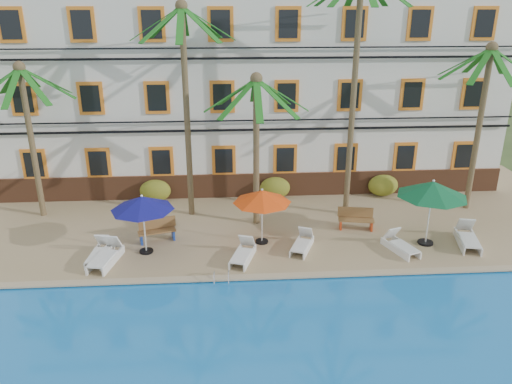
{
  "coord_description": "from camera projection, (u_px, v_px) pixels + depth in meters",
  "views": [
    {
      "loc": [
        -1.46,
        -16.26,
        9.45
      ],
      "look_at": [
        -0.19,
        3.0,
        2.0
      ],
      "focal_mm": 35.0,
      "sensor_mm": 36.0,
      "label": 1
    }
  ],
  "objects": [
    {
      "name": "shrub_right",
      "position": [
        383.0,
        185.0,
        24.88
      ],
      "size": [
        1.5,
        0.9,
        1.1
      ],
      "primitive_type": "ellipsoid",
      "color": "#2A5819",
      "rests_on": "pool_deck"
    },
    {
      "name": "lounger_f",
      "position": [
        468.0,
        238.0,
        19.97
      ],
      "size": [
        1.14,
        2.08,
        0.93
      ],
      "color": "white",
      "rests_on": "pool_deck"
    },
    {
      "name": "umbrella_blue",
      "position": [
        142.0,
        203.0,
        18.73
      ],
      "size": [
        2.41,
        2.41,
        2.41
      ],
      "color": "black",
      "rests_on": "pool_deck"
    },
    {
      "name": "shrub_left",
      "position": [
        155.0,
        191.0,
        24.18
      ],
      "size": [
        1.5,
        0.9,
        1.1
      ],
      "primitive_type": "ellipsoid",
      "color": "#2A5819",
      "rests_on": "pool_deck"
    },
    {
      "name": "bench_left",
      "position": [
        157.0,
        230.0,
        20.28
      ],
      "size": [
        1.57,
        0.87,
        0.93
      ],
      "color": "olive",
      "rests_on": "pool_deck"
    },
    {
      "name": "ground",
      "position": [
        266.0,
        271.0,
        18.63
      ],
      "size": [
        100.0,
        100.0,
        0.0
      ],
      "primitive_type": "plane",
      "color": "#384C23",
      "rests_on": "ground"
    },
    {
      "name": "palm_c",
      "position": [
        256.0,
        128.0,
        20.49
      ],
      "size": [
        4.26,
        4.26,
        6.54
      ],
      "color": "brown",
      "rests_on": "pool_deck"
    },
    {
      "name": "palm_a",
      "position": [
        28.0,
        119.0,
        21.22
      ],
      "size": [
        4.26,
        4.26,
        6.88
      ],
      "color": "brown",
      "rests_on": "pool_deck"
    },
    {
      "name": "palm_d",
      "position": [
        355.0,
        68.0,
        20.62
      ],
      "size": [
        4.26,
        4.26,
        10.52
      ],
      "color": "brown",
      "rests_on": "pool_deck"
    },
    {
      "name": "pool_ladder",
      "position": [
        221.0,
        280.0,
        17.5
      ],
      "size": [
        0.54,
        0.74,
        0.74
      ],
      "color": "silver",
      "rests_on": "ground"
    },
    {
      "name": "lounger_e",
      "position": [
        400.0,
        245.0,
        19.48
      ],
      "size": [
        1.16,
        1.83,
        0.81
      ],
      "color": "white",
      "rests_on": "pool_deck"
    },
    {
      "name": "palm_e",
      "position": [
        483.0,
        105.0,
        21.87
      ],
      "size": [
        4.26,
        4.26,
        7.58
      ],
      "color": "brown",
      "rests_on": "pool_deck"
    },
    {
      "name": "hotel_building",
      "position": [
        251.0,
        84.0,
        25.99
      ],
      "size": [
        25.4,
        6.44,
        10.22
      ],
      "color": "silver",
      "rests_on": "pool_deck"
    },
    {
      "name": "pool_coping",
      "position": [
        269.0,
        276.0,
        17.69
      ],
      "size": [
        30.0,
        0.35,
        0.06
      ],
      "primitive_type": "cube",
      "color": "tan",
      "rests_on": "pool_deck"
    },
    {
      "name": "lounger_a",
      "position": [
        100.0,
        253.0,
        18.86
      ],
      "size": [
        0.78,
        1.8,
        0.83
      ],
      "color": "white",
      "rests_on": "pool_deck"
    },
    {
      "name": "bench_right",
      "position": [
        356.0,
        218.0,
        21.33
      ],
      "size": [
        1.56,
        0.72,
        0.93
      ],
      "color": "olive",
      "rests_on": "pool_deck"
    },
    {
      "name": "lounger_d",
      "position": [
        302.0,
        243.0,
        19.6
      ],
      "size": [
        1.2,
        1.77,
        0.79
      ],
      "color": "white",
      "rests_on": "pool_deck"
    },
    {
      "name": "umbrella_green",
      "position": [
        433.0,
        189.0,
        19.31
      ],
      "size": [
        2.75,
        2.75,
        2.75
      ],
      "color": "black",
      "rests_on": "pool_deck"
    },
    {
      "name": "palm_b",
      "position": [
        185.0,
        86.0,
        20.87
      ],
      "size": [
        4.26,
        4.26,
        9.24
      ],
      "color": "brown",
      "rests_on": "pool_deck"
    },
    {
      "name": "lounger_c",
      "position": [
        243.0,
        253.0,
        18.81
      ],
      "size": [
        1.13,
        1.85,
        0.82
      ],
      "color": "white",
      "rests_on": "pool_deck"
    },
    {
      "name": "umbrella_red",
      "position": [
        262.0,
        197.0,
        19.54
      ],
      "size": [
        2.33,
        2.33,
        2.34
      ],
      "color": "black",
      "rests_on": "pool_deck"
    },
    {
      "name": "pool_deck",
      "position": [
        257.0,
        214.0,
        23.24
      ],
      "size": [
        30.0,
        12.0,
        0.25
      ],
      "primitive_type": "cube",
      "color": "tan",
      "rests_on": "ground"
    },
    {
      "name": "shrub_mid",
      "position": [
        275.0,
        188.0,
        24.54
      ],
      "size": [
        1.5,
        0.9,
        1.1
      ],
      "primitive_type": "ellipsoid",
      "color": "#2A5819",
      "rests_on": "pool_deck"
    },
    {
      "name": "lounger_b",
      "position": [
        106.0,
        256.0,
        18.57
      ],
      "size": [
        1.08,
        2.04,
        0.91
      ],
      "color": "white",
      "rests_on": "pool_deck"
    }
  ]
}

